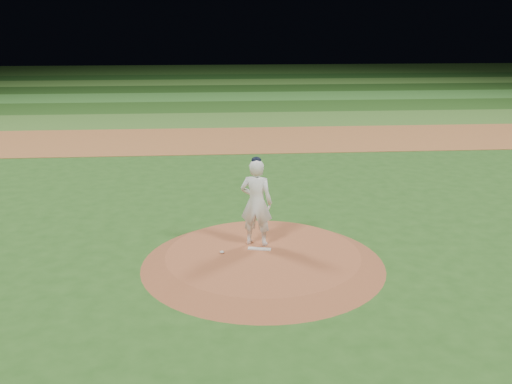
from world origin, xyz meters
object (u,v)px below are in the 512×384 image
pitchers_mound (263,258)px  pitching_rubber (259,249)px  pitcher_on_mound (256,202)px  rosin_bag (222,252)px

pitchers_mound → pitching_rubber: pitching_rubber is taller
pitching_rubber → pitcher_on_mound: size_ratio=0.25×
rosin_bag → pitcher_on_mound: (0.82, 0.49, 1.01)m
pitcher_on_mound → pitchers_mound: bearing=-79.8°
pitching_rubber → pitchers_mound: bearing=-63.2°
rosin_bag → pitcher_on_mound: bearing=31.0°
pitchers_mound → pitching_rubber: (-0.06, 0.24, 0.14)m
pitchers_mound → pitching_rubber: bearing=104.1°
pitching_rubber → pitcher_on_mound: bearing=110.2°
pitchers_mound → pitcher_on_mound: 1.30m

